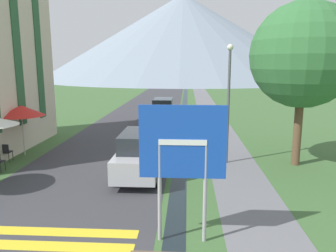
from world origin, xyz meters
The scene contains 13 objects.
ground_plane centered at (0.00, 20.00, 0.00)m, with size 160.00×160.00×0.00m, color #3D6033.
road centered at (-2.50, 30.00, 0.00)m, with size 6.40×60.00×0.01m.
footpath centered at (3.60, 30.00, 0.00)m, with size 2.20×60.00×0.01m.
drainage_channel centered at (1.20, 30.00, 0.00)m, with size 0.60×60.00×0.00m.
crosswalk_marking centered at (-2.50, 3.14, 0.01)m, with size 5.44×1.84×0.01m.
mountain_distant centered at (-0.08, 97.64, 12.41)m, with size 83.59×83.59×24.82m.
road_sign centered at (1.39, 3.61, 2.34)m, with size 2.14×0.11×3.52m.
parked_car_near centered at (-0.40, 8.65, 0.91)m, with size 1.73×4.49×1.82m.
parked_car_far centered at (-0.41, 21.41, 0.91)m, with size 1.82×4.43×1.82m.
cafe_chair_far_right centered at (-6.88, 10.06, 0.51)m, with size 0.40×0.40×0.85m.
cafe_umbrella_rear_red centered at (-6.61, 11.24, 2.24)m, with size 2.22×2.22×2.50m.
streetlamp centered at (3.33, 10.56, 3.15)m, with size 0.28×0.28×5.33m.
tree_by_path centered at (6.40, 10.42, 4.84)m, with size 4.52×4.52×7.12m.
Camera 1 is at (1.49, -4.13, 4.48)m, focal length 35.00 mm.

